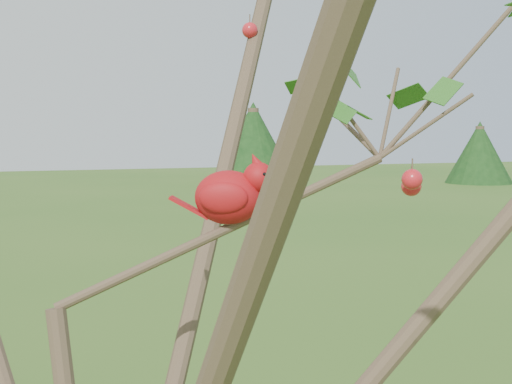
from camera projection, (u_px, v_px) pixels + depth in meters
crabapple_tree at (110, 215)px, 1.11m from camera, size 2.35×2.05×2.95m
cardinal at (232, 195)px, 1.28m from camera, size 0.19×0.14×0.14m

